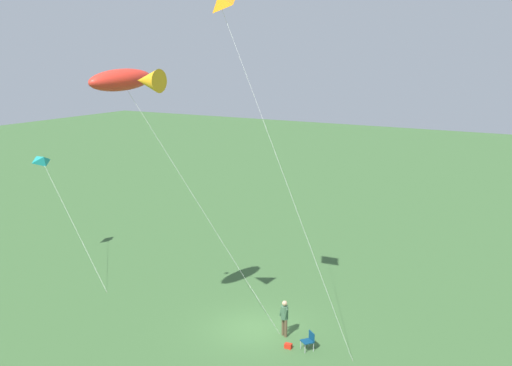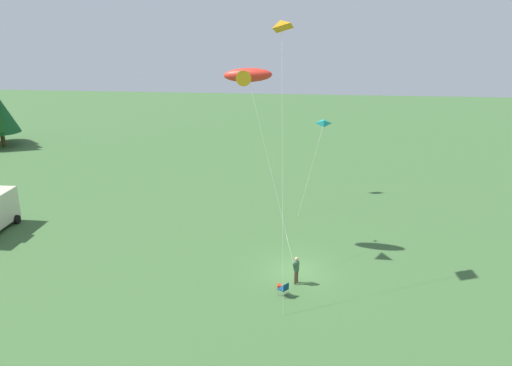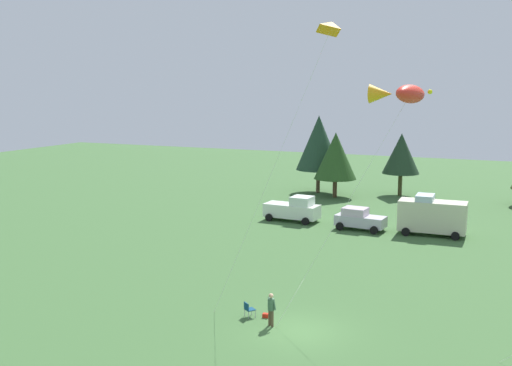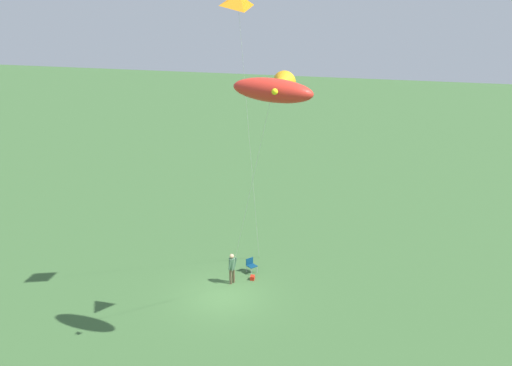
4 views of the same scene
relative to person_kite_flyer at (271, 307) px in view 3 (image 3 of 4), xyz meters
name	(u,v)px [view 3 (image 3 of 4)]	position (x,y,z in m)	size (l,w,h in m)	color
ground_plane	(300,331)	(1.57, 0.02, -1.02)	(160.00, 160.00, 0.00)	#3A6132
person_kite_flyer	(271,307)	(0.00, 0.00, 0.00)	(0.60, 0.48, 1.74)	brown
folding_chair	(248,308)	(-1.55, 0.63, -0.53)	(0.67, 0.67, 0.82)	navy
backpack_on_grass	(266,315)	(-0.69, 0.96, -0.91)	(0.32, 0.22, 0.22)	red
truck_white_pickup	(294,209)	(-7.28, 23.51, 0.08)	(5.12, 2.68, 2.34)	white
car_silver_compact	(359,219)	(-0.94, 22.53, -0.07)	(4.35, 2.54, 1.89)	#BBB6C3
van_camper_beige	(432,215)	(4.98, 23.14, 0.62)	(5.45, 2.70, 3.34)	beige
kite_large_fish	(403,94)	(5.59, 3.64, 10.72)	(6.70, 5.45, 12.28)	red
kite_delta_orange	(332,28)	(2.52, 1.34, 13.86)	(6.97, 1.58, 15.33)	orange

